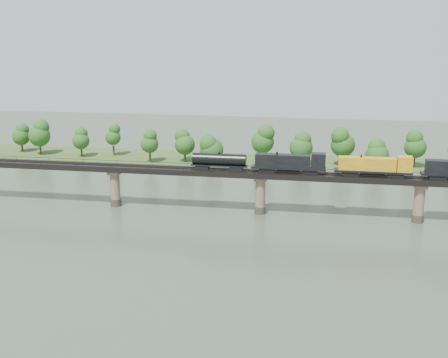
# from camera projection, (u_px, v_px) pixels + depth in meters

# --- Properties ---
(ground) EXTENTS (400.00, 400.00, 0.00)m
(ground) POSITION_uv_depth(u_px,v_px,m) (245.00, 257.00, 119.94)
(ground) COLOR #344133
(ground) RESTS_ON ground
(far_bank) EXTENTS (300.00, 24.00, 1.60)m
(far_bank) POSITION_uv_depth(u_px,v_px,m) (277.00, 163.00, 200.67)
(far_bank) COLOR #2F4B1E
(far_bank) RESTS_ON ground
(bridge) EXTENTS (236.00, 30.00, 11.50)m
(bridge) POSITION_uv_depth(u_px,v_px,m) (260.00, 194.00, 147.10)
(bridge) COLOR #473A2D
(bridge) RESTS_ON ground
(bridge_superstructure) EXTENTS (220.00, 4.90, 0.75)m
(bridge_superstructure) POSITION_uv_depth(u_px,v_px,m) (261.00, 170.00, 145.47)
(bridge_superstructure) COLOR black
(bridge_superstructure) RESTS_ON bridge
(far_treeline) EXTENTS (289.06, 17.54, 13.60)m
(far_treeline) POSITION_uv_depth(u_px,v_px,m) (253.00, 143.00, 195.70)
(far_treeline) COLOR #382619
(far_treeline) RESTS_ON far_bank
(freight_train) EXTENTS (77.26, 3.01, 5.32)m
(freight_train) POSITION_uv_depth(u_px,v_px,m) (345.00, 165.00, 141.36)
(freight_train) COLOR black
(freight_train) RESTS_ON bridge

